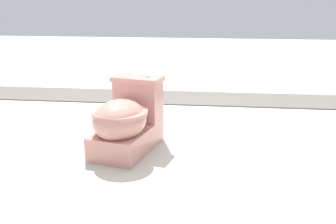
% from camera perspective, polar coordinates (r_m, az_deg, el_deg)
% --- Properties ---
extents(ground_plane, '(14.00, 14.00, 0.00)m').
position_cam_1_polar(ground_plane, '(3.14, -2.16, -3.57)').
color(ground_plane, beige).
extents(gravel_strip, '(0.56, 8.00, 0.01)m').
position_cam_1_polar(gravel_strip, '(4.25, 6.89, 1.92)').
color(gravel_strip, '#605B56').
rests_on(gravel_strip, ground).
extents(toilet, '(0.70, 0.51, 0.52)m').
position_cam_1_polar(toilet, '(2.82, -6.10, -1.37)').
color(toilet, tan).
rests_on(toilet, ground).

